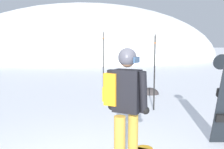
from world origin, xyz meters
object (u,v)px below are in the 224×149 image
Objects in this scene: piste_marker_far at (153,67)px; rock_small at (148,94)px; snowboarder_main at (124,106)px; spare_snowboard at (223,101)px; piste_marker_near at (102,60)px.

piste_marker_far is 3.13× the size of rock_small.
snowboarder_main is 1.92m from spare_snowboard.
spare_snowboard is at bearing 25.54° from snowboarder_main.
spare_snowboard is 4.55m from piste_marker_near.
piste_marker_far is 2.50m from rock_small.
piste_marker_near is at bearing -157.31° from rock_small.
spare_snowboard is 2.42× the size of rock_small.
piste_marker_far is at bearing 107.67° from spare_snowboard.
rock_small is (-0.56, 4.64, -0.81)m from spare_snowboard.
snowboarder_main is at bearing -84.51° from piste_marker_near.
piste_marker_near is at bearing 95.49° from snowboarder_main.
piste_marker_near is (-2.19, 3.96, 0.45)m from spare_snowboard.
piste_marker_near is 1.08× the size of piste_marker_far.
spare_snowboard reaches higher than rock_small.
snowboarder_main reaches higher than rock_small.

